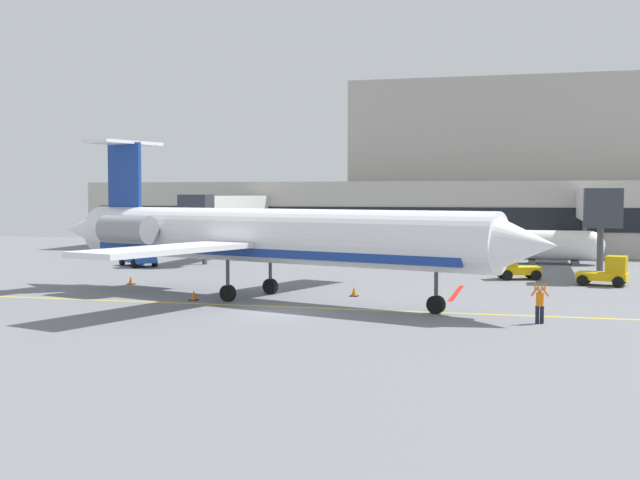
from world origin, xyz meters
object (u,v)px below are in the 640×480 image
belt_loader (140,255)px  fuel_tank (554,245)px  marshaller (540,303)px  baggage_tug (608,272)px  regional_jet (261,236)px  pushback_tractor (515,267)px

belt_loader → fuel_tank: (32.39, 10.95, 0.63)m
belt_loader → marshaller: bearing=-35.2°
baggage_tug → belt_loader: bearing=172.0°
belt_loader → marshaller: (31.00, -21.87, -0.01)m
baggage_tug → fuel_tank: fuel_tank is taller
fuel_tank → marshaller: bearing=-92.4°
belt_loader → baggage_tug: bearing=-8.0°
baggage_tug → fuel_tank: (-2.96, 15.91, 0.69)m
baggage_tug → marshaller: bearing=-104.4°
baggage_tug → fuel_tank: 16.20m
regional_jet → belt_loader: (-15.95, 16.67, -2.57)m
pushback_tractor → fuel_tank: 13.71m
pushback_tractor → marshaller: size_ratio=1.70×
regional_jet → fuel_tank: regional_jet is taller
regional_jet → fuel_tank: 32.20m
belt_loader → marshaller: size_ratio=2.22×
belt_loader → fuel_tank: fuel_tank is taller
fuel_tank → marshaller: (-1.39, -32.81, -0.64)m
regional_jet → baggage_tug: regional_jet is taller
baggage_tug → pushback_tractor: size_ratio=1.08×
belt_loader → regional_jet: bearing=-46.3°
pushback_tractor → belt_loader: belt_loader is taller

